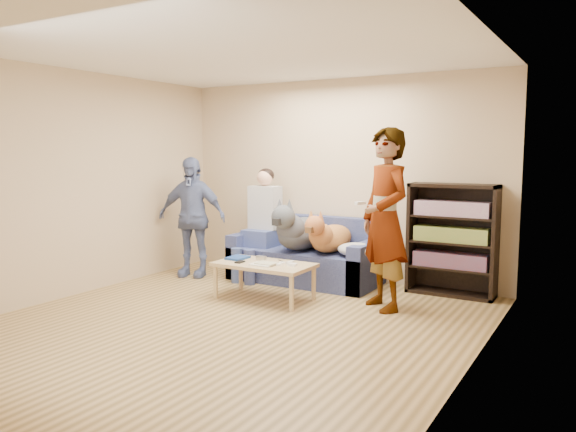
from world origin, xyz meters
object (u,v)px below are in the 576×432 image
Objects in this scene: notebook_blue at (238,258)px; coffee_table at (264,267)px; person_standing_left at (192,217)px; dog_tan at (328,237)px; camera_silver at (261,258)px; sofa at (306,259)px; person_standing_right at (385,219)px; person_seated at (261,220)px; bookshelf at (452,237)px; dog_gray at (299,231)px.

coffee_table is at bearing -7.13° from notebook_blue.
person_standing_left reaches higher than dog_tan.
sofa is at bearing 84.68° from camera_silver.
person_standing_right reaches higher than camera_silver.
person_standing_right is at bearing -16.99° from person_seated.
person_seated reaches higher than bookshelf.
bookshelf reaches higher than dog_gray.
dog_tan is at bearing 2.85° from dog_gray.
person_standing_right is at bearing -22.47° from dog_gray.
sofa is (0.09, 0.94, -0.16)m from camera_silver.
notebook_blue is 0.14× the size of sofa.
notebook_blue is 0.23× the size of dog_tan.
sofa is 1.06m from coffee_table.
person_standing_right reaches higher than sofa.
dog_gray is (-1.34, 0.55, -0.29)m from person_standing_right.
person_standing_left is at bearing -166.31° from dog_gray.
notebook_blue is 0.98m from person_seated.
person_seated is 2.44m from bookshelf.
camera_silver is 1.02m from person_seated.
bookshelf is (1.81, 0.40, 0.01)m from dog_gray.
notebook_blue is at bearing -150.22° from bookshelf.
person_standing_left is 6.14× the size of notebook_blue.
person_standing_right reaches higher than dog_tan.
person_standing_right is 1.52m from camera_silver.
person_standing_left is at bearing -166.99° from bookshelf.
camera_silver is at bearing -148.20° from bookshelf.
person_seated reaches higher than coffee_table.
person_seated is 1.20m from coffee_table.
dog_tan is (0.40, 0.02, -0.04)m from dog_gray.
sofa is at bearing 11.64° from person_seated.
notebook_blue is at bearing -74.29° from person_seated.
person_standing_right is 1.75× the size of coffee_table.
dog_tan is at bearing 58.99° from camera_silver.
person_standing_right is at bearing -31.34° from dog_tan.
dog_gray is at bearing 84.29° from camera_silver.
dog_tan reaches higher than sofa.
person_seated is at bearing -158.17° from person_standing_right.
dog_tan is (1.00, -0.02, -0.15)m from person_seated.
dog_gray is at bearing -3.76° from person_seated.
coffee_table is at bearing -143.87° from bookshelf.
person_standing_left reaches higher than person_seated.
camera_silver is 2.23m from bookshelf.
person_standing_left is 1.38× the size of dog_tan.
notebook_blue is 0.94m from dog_gray.
dog_gray is at bearing 92.76° from coffee_table.
person_standing_left is at bearing -155.10° from person_seated.
sofa is at bearing 69.95° from notebook_blue.
person_seated reaches higher than sofa.
sofa is 1.73× the size of coffee_table.
sofa is 1.86m from bookshelf.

